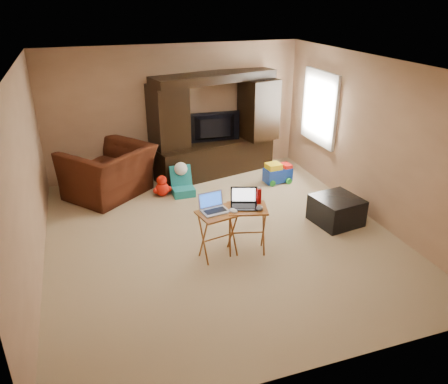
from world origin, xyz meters
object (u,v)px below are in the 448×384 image
object	(u,v)px
entertainment_center	(215,125)
laptop_right	(244,199)
tray_table_left	(218,235)
mouse_right	(260,208)
plush_toy	(162,186)
water_bottle	(259,196)
television	(216,128)
mouse_left	(233,211)
push_toy	(278,172)
child_rocker	(183,182)
ottoman	(336,210)
recliner	(109,172)
tray_table_right	(247,230)
laptop_left	(215,204)

from	to	relation	value
entertainment_center	laptop_right	distance (m)	2.98
tray_table_left	mouse_right	distance (m)	0.68
plush_toy	water_bottle	bearing A→B (deg)	-66.00
entertainment_center	tray_table_left	size ratio (longest dim) A/B	3.61
television	mouse_left	world-z (taller)	television
tray_table_left	laptop_right	distance (m)	0.60
plush_toy	laptop_right	distance (m)	2.40
push_toy	tray_table_left	xyz separation A→B (m)	(-1.89, -2.11, 0.14)
child_rocker	mouse_left	world-z (taller)	mouse_left
child_rocker	push_toy	bearing A→B (deg)	0.45
ottoman	water_bottle	size ratio (longest dim) A/B	3.14
laptop_right	water_bottle	bearing A→B (deg)	32.72
ottoman	laptop_right	xyz separation A→B (m)	(-1.70, -0.32, 0.59)
television	recliner	size ratio (longest dim) A/B	0.74
entertainment_center	mouse_right	distance (m)	3.10
push_toy	recliner	bearing A→B (deg)	166.88
tray_table_right	child_rocker	bearing A→B (deg)	115.40
ottoman	laptop_right	bearing A→B (deg)	-169.17
mouse_right	water_bottle	distance (m)	0.23
tray_table_right	mouse_left	world-z (taller)	mouse_left
entertainment_center	push_toy	size ratio (longest dim) A/B	4.56
entertainment_center	tray_table_right	size ratio (longest dim) A/B	3.53
entertainment_center	child_rocker	bearing A→B (deg)	-150.15
water_bottle	plush_toy	bearing A→B (deg)	114.00
plush_toy	mouse_left	bearing A→B (deg)	-76.91
mouse_right	mouse_left	bearing A→B (deg)	170.43
laptop_right	water_bottle	world-z (taller)	laptop_right
tray_table_right	laptop_left	xyz separation A→B (m)	(-0.44, 0.04, 0.45)
mouse_left	mouse_right	distance (m)	0.36
television	push_toy	size ratio (longest dim) A/B	1.89
laptop_left	mouse_right	world-z (taller)	laptop_left
mouse_left	laptop_right	bearing A→B (deg)	23.74
child_rocker	laptop_left	world-z (taller)	laptop_left
plush_toy	laptop_right	world-z (taller)	laptop_right
television	mouse_right	bearing A→B (deg)	86.04
plush_toy	mouse_left	world-z (taller)	mouse_left
tray_table_right	laptop_left	world-z (taller)	laptop_left
mouse_left	water_bottle	distance (m)	0.46
laptop_right	mouse_left	xyz separation A→B (m)	(-0.18, -0.08, -0.11)
plush_toy	tray_table_right	world-z (taller)	tray_table_right
water_bottle	laptop_right	bearing A→B (deg)	-165.96
entertainment_center	laptop_left	size ratio (longest dim) A/B	6.89
recliner	push_toy	distance (m)	3.14
child_rocker	mouse_left	bearing A→B (deg)	-84.68
push_toy	ottoman	size ratio (longest dim) A/B	0.80
child_rocker	tray_table_left	bearing A→B (deg)	-89.64
recliner	water_bottle	world-z (taller)	water_bottle
ottoman	tray_table_right	size ratio (longest dim) A/B	0.97
recliner	laptop_left	distance (m)	2.79
child_rocker	plush_toy	world-z (taller)	child_rocker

